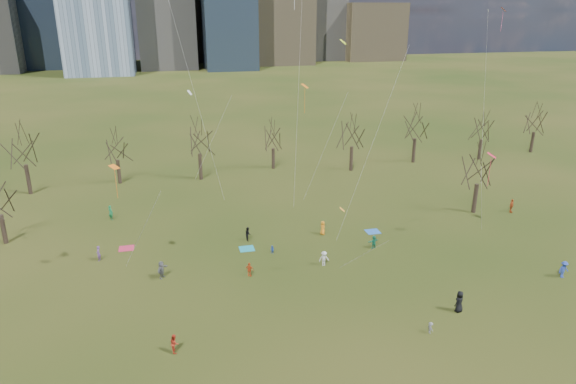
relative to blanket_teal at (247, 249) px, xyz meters
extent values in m
plane|color=black|center=(4.09, -14.21, -0.01)|extent=(500.00, 500.00, 0.00)
cube|color=slate|center=(74.09, 215.79, 28.98)|extent=(22.00, 22.00, 58.00)
cube|color=#726347|center=(9.09, 225.79, 23.98)|extent=(30.00, 30.00, 48.00)
cube|color=#726347|center=(99.09, 210.79, 13.98)|extent=(30.00, 28.00, 28.00)
cylinder|color=black|center=(-26.91, 24.79, 2.12)|extent=(0.55, 0.55, 4.28)
cylinder|color=black|center=(-14.91, 26.79, 1.79)|extent=(0.52, 0.52, 3.60)
cylinder|color=black|center=(-2.91, 25.79, 2.01)|extent=(0.54, 0.54, 4.05)
cylinder|color=black|center=(9.09, 28.79, 1.67)|extent=(0.51, 0.51, 3.38)
cylinder|color=black|center=(21.09, 24.79, 1.97)|extent=(0.54, 0.54, 3.96)
cylinder|color=black|center=(33.09, 26.79, 2.05)|extent=(0.54, 0.54, 4.14)
cylinder|color=black|center=(45.09, 25.79, 1.74)|extent=(0.52, 0.52, 3.51)
cylinder|color=black|center=(57.09, 27.79, 1.85)|extent=(0.53, 0.53, 3.74)
cylinder|color=black|center=(-25.91, 7.79, 1.67)|extent=(0.51, 0.51, 3.38)
cylinder|color=black|center=(30.09, 3.79, 1.90)|extent=(0.53, 0.53, 3.83)
cube|color=teal|center=(0.00, 0.00, 0.00)|extent=(1.60, 1.50, 0.03)
cube|color=#2558B0|center=(15.13, 1.06, 0.00)|extent=(1.60, 1.50, 0.03)
cube|color=#B32344|center=(-12.76, 3.17, 0.00)|extent=(1.60, 1.50, 0.03)
imported|color=#B82E1A|center=(-8.18, -16.39, 0.75)|extent=(0.67, 0.81, 1.53)
imported|color=slate|center=(11.87, -18.76, 0.48)|extent=(0.43, 0.68, 1.00)
imported|color=#D24417|center=(-0.71, -6.13, 0.72)|extent=(0.91, 0.79, 1.46)
imported|color=#1C7E5E|center=(13.52, -3.03, 0.72)|extent=(1.44, 0.83, 1.48)
imported|color=black|center=(15.78, -16.49, 0.96)|extent=(1.12, 0.95, 1.96)
imported|color=#6B4489|center=(-15.34, 0.88, 0.80)|extent=(0.47, 0.64, 1.63)
imported|color=blue|center=(2.46, -1.81, 0.45)|extent=(0.55, 0.57, 0.93)
imported|color=silver|center=(7.01, -5.65, 0.77)|extent=(1.04, 0.63, 1.57)
imported|color=#B14219|center=(34.72, 2.61, 0.89)|extent=(1.13, 0.94, 1.81)
imported|color=slate|center=(-9.01, -4.40, 0.87)|extent=(1.29, 1.67, 1.77)
imported|color=orange|center=(9.15, 1.71, 0.81)|extent=(0.65, 0.88, 1.65)
imported|color=#1A7640|center=(-15.02, 12.13, 0.93)|extent=(0.80, 0.81, 1.89)
imported|color=black|center=(0.52, 2.19, 0.78)|extent=(0.62, 0.78, 1.58)
imported|color=#263FA5|center=(28.84, -13.48, 0.85)|extent=(1.18, 0.76, 1.73)
plane|color=orange|center=(-12.30, -3.88, 11.31)|extent=(1.29, 1.29, 0.27)
cylinder|color=silver|center=(-10.29, -7.70, 6.35)|extent=(4.03, 7.66, 9.94)
cylinder|color=orange|center=(-12.30, -3.88, 9.68)|extent=(0.04, 0.04, 2.70)
plane|color=#BEDB22|center=(9.20, -3.02, 21.72)|extent=(0.92, 0.94, 0.45)
cylinder|color=silver|center=(11.39, -5.45, 11.55)|extent=(4.38, 4.88, 20.34)
plane|color=red|center=(25.96, -4.08, 9.96)|extent=(1.37, 1.39, 0.52)
cylinder|color=silver|center=(24.05, -6.05, 5.67)|extent=(3.83, 3.97, 8.58)
cylinder|color=red|center=(25.96, -4.08, 8.07)|extent=(0.04, 0.04, 3.15)
cylinder|color=silver|center=(7.12, 5.67, 14.12)|extent=(0.11, 3.73, 25.47)
cylinder|color=silver|center=(-4.06, 8.33, 15.50)|extent=(6.31, 7.53, 28.23)
plane|color=orange|center=(9.08, 9.85, 15.93)|extent=(1.24, 1.26, 0.51)
cylinder|color=silver|center=(10.77, 6.93, 8.66)|extent=(3.39, 5.86, 14.56)
cylinder|color=orange|center=(9.08, 9.85, 14.15)|extent=(0.04, 0.04, 3.00)
plane|color=orange|center=(7.59, -8.91, 7.31)|extent=(0.65, 0.72, 0.38)
cylinder|color=silver|center=(8.30, -12.50, 4.35)|extent=(1.44, 7.20, 5.94)
plane|color=#DE5182|center=(35.32, 10.50, 24.62)|extent=(0.89, 1.01, 0.53)
cylinder|color=silver|center=(33.07, 8.78, 13.00)|extent=(4.53, 3.48, 23.24)
cylinder|color=#DE5182|center=(35.32, 10.50, 23.17)|extent=(0.04, 0.04, 2.40)
plane|color=white|center=(-4.00, 21.74, 13.88)|extent=(0.87, 0.96, 0.62)
cylinder|color=silver|center=(-1.41, 19.63, 7.63)|extent=(5.21, 4.22, 12.50)
camera|label=1|loc=(-7.48, -50.20, 24.52)|focal=32.00mm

